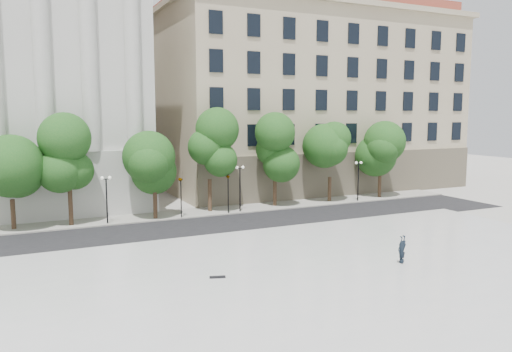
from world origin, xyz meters
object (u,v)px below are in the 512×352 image
object	(u,v)px
traffic_light_west	(181,178)
traffic_light_east	(228,175)
skateboard	(218,277)
person_lying	(402,259)

from	to	relation	value
traffic_light_west	traffic_light_east	distance (m)	4.49
traffic_light_west	skateboard	xyz separation A→B (m)	(-3.38, -17.72, -3.12)
traffic_light_west	person_lying	distance (m)	21.45
traffic_light_west	traffic_light_east	xyz separation A→B (m)	(4.49, -0.00, 0.03)
traffic_light_west	traffic_light_east	world-z (taller)	traffic_light_east
person_lying	skateboard	size ratio (longest dim) A/B	1.91
traffic_light_east	person_lying	bearing A→B (deg)	-81.58
person_lying	skateboard	bearing A→B (deg)	155.87
traffic_light_west	person_lying	world-z (taller)	traffic_light_west
traffic_light_east	skateboard	distance (m)	19.65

